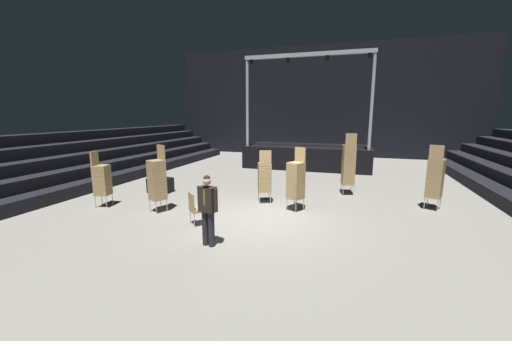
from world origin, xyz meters
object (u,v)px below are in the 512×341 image
chair_stack_front_right (102,179)px  chair_stack_mid_left (349,164)px  chair_stack_front_left (265,176)px  chair_stack_rear_left (296,180)px  stage_riser (308,155)px  loose_chair_near_man (196,207)px  man_with_tie (208,206)px  equipment_road_case (160,185)px  chair_stack_mid_centre (435,178)px  chair_stack_mid_right (157,179)px

chair_stack_front_right → chair_stack_mid_left: (7.84, 4.14, 0.25)m
chair_stack_front_left → chair_stack_rear_left: size_ratio=0.92×
chair_stack_front_left → chair_stack_rear_left: bearing=-48.0°
chair_stack_front_left → chair_stack_front_right: (-5.07, -2.12, 0.00)m
chair_stack_mid_left → stage_riser: bearing=99.0°
chair_stack_rear_left → loose_chair_near_man: bearing=70.8°
chair_stack_mid_left → chair_stack_rear_left: size_ratio=1.17×
man_with_tie → equipment_road_case: size_ratio=1.91×
stage_riser → chair_stack_front_right: bearing=-118.6°
man_with_tie → chair_stack_mid_centre: bearing=-129.1°
chair_stack_front_right → chair_stack_mid_left: 8.87m
chair_stack_mid_centre → equipment_road_case: size_ratio=2.37×
chair_stack_rear_left → stage_riser: bearing=-55.1°
chair_stack_front_right → chair_stack_mid_centre: (10.55, 3.05, 0.13)m
chair_stack_mid_left → chair_stack_mid_centre: bearing=-35.3°
loose_chair_near_man → chair_stack_mid_left: bearing=93.8°
chair_stack_rear_left → loose_chair_near_man: size_ratio=2.17×
chair_stack_mid_centre → chair_stack_rear_left: chair_stack_mid_centre is taller
man_with_tie → chair_stack_mid_left: chair_stack_mid_left is taller
stage_riser → chair_stack_rear_left: bearing=-84.3°
stage_riser → chair_stack_mid_right: (-3.33, -9.88, 0.36)m
man_with_tie → loose_chair_near_man: 1.54m
stage_riser → chair_stack_rear_left: stage_riser is taller
man_with_tie → chair_stack_rear_left: chair_stack_rear_left is taller
chair_stack_mid_centre → chair_stack_rear_left: size_ratio=1.04×
chair_stack_mid_right → loose_chair_near_man: (1.74, -0.70, -0.53)m
chair_stack_front_left → chair_stack_mid_centre: (5.48, 0.93, 0.13)m
equipment_road_case → man_with_tie: bearing=-43.8°
chair_stack_mid_right → chair_stack_mid_centre: (8.44, 2.94, 0.00)m
man_with_tie → chair_stack_front_right: chair_stack_front_right is taller
chair_stack_rear_left → chair_stack_front_right: bearing=43.2°
chair_stack_mid_right → chair_stack_mid_centre: 8.94m
chair_stack_mid_right → equipment_road_case: bearing=-31.0°
chair_stack_mid_left → man_with_tie: bearing=-130.6°
stage_riser → loose_chair_near_man: stage_riser is taller
chair_stack_rear_left → equipment_road_case: bearing=22.7°
chair_stack_rear_left → man_with_tie: bearing=95.1°
chair_stack_mid_left → chair_stack_rear_left: (-1.56, -2.59, -0.17)m
stage_riser → man_with_tie: bearing=-93.1°
chair_stack_mid_left → chair_stack_mid_right: 7.01m
stage_riser → chair_stack_front_right: stage_riser is taller
chair_stack_front_left → chair_stack_front_right: same height
chair_stack_mid_centre → equipment_road_case: (-9.84, -0.85, -0.78)m
chair_stack_mid_left → chair_stack_mid_right: chair_stack_mid_left is taller
stage_riser → loose_chair_near_man: (-1.59, -10.58, -0.18)m
stage_riser → chair_stack_mid_centre: bearing=-53.6°
stage_riser → chair_stack_mid_centre: stage_riser is taller
chair_stack_front_left → man_with_tie: bearing=-117.1°
chair_stack_front_right → chair_stack_mid_centre: bearing=91.9°
chair_stack_mid_centre → chair_stack_front_right: bearing=-139.4°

